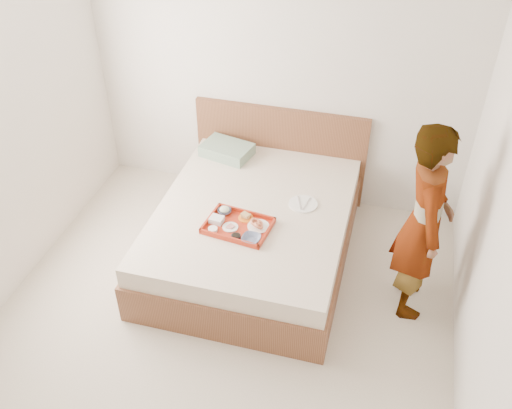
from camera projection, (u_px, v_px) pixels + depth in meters
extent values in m
cube|color=beige|center=(213.00, 341.00, 4.29)|extent=(3.50, 4.00, 0.01)
cube|color=silver|center=(279.00, 71.00, 5.02)|extent=(3.50, 0.01, 2.60)
cube|color=silver|center=(504.00, 256.00, 3.13)|extent=(0.01, 4.00, 2.60)
cube|color=brown|center=(253.00, 232.00, 4.89)|extent=(1.65, 2.00, 0.53)
cube|color=brown|center=(280.00, 153.00, 5.50)|extent=(1.65, 0.06, 0.95)
cube|color=gray|center=(227.00, 150.00, 5.33)|extent=(0.51, 0.40, 0.11)
cube|color=#B72F18|center=(238.00, 225.00, 4.51)|extent=(0.55, 0.43, 0.05)
cylinder|color=white|center=(258.00, 226.00, 4.50)|extent=(0.20, 0.20, 0.01)
imported|color=navy|center=(251.00, 239.00, 4.37)|extent=(0.16, 0.16, 0.04)
cylinder|color=black|center=(236.00, 237.00, 4.39)|extent=(0.08, 0.08, 0.03)
cylinder|color=white|center=(230.00, 227.00, 4.50)|extent=(0.14, 0.14, 0.01)
cylinder|color=orange|center=(246.00, 218.00, 4.59)|extent=(0.14, 0.14, 0.01)
imported|color=navy|center=(225.00, 211.00, 4.64)|extent=(0.12, 0.12, 0.03)
cube|color=silver|center=(217.00, 220.00, 4.54)|extent=(0.12, 0.10, 0.05)
cylinder|color=white|center=(213.00, 230.00, 4.46)|extent=(0.08, 0.08, 0.03)
cylinder|color=white|center=(303.00, 204.00, 4.76)|extent=(0.25, 0.25, 0.01)
imported|color=silver|center=(424.00, 223.00, 4.13)|extent=(0.46, 0.64, 1.62)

